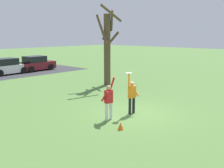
{
  "coord_description": "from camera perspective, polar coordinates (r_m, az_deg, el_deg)",
  "views": [
    {
      "loc": [
        -9.92,
        -7.53,
        3.94
      ],
      "look_at": [
        -0.84,
        0.69,
        1.54
      ],
      "focal_mm": 40.97,
      "sensor_mm": 36.0,
      "label": 1
    }
  ],
  "objects": [
    {
      "name": "parked_car_maroon",
      "position": [
        29.21,
        -16.65,
        4.32
      ],
      "size": [
        4.22,
        2.27,
        1.59
      ],
      "rotation": [
        0.0,
        0.0,
        0.07
      ],
      "color": "maroon",
      "rests_on": "ground_plane"
    },
    {
      "name": "bare_tree_tall",
      "position": [
        19.78,
        -1.04,
        8.4
      ],
      "size": [
        1.95,
        1.94,
        6.05
      ],
      "color": "brown",
      "rests_on": "ground_plane"
    },
    {
      "name": "parking_strip",
      "position": [
        27.57,
        -22.82,
        2.02
      ],
      "size": [
        16.76,
        6.4,
        0.01
      ],
      "primitive_type": "cube",
      "color": "#38383D",
      "rests_on": "ground_plane"
    },
    {
      "name": "person_defender",
      "position": [
        11.77,
        -0.76,
        -3.47
      ],
      "size": [
        0.58,
        0.49,
        2.04
      ],
      "rotation": [
        0.0,
        0.0,
        6.14
      ],
      "color": "silver",
      "rests_on": "ground_plane"
    },
    {
      "name": "parked_car_white",
      "position": [
        27.43,
        -22.47,
        3.53
      ],
      "size": [
        4.22,
        2.27,
        1.59
      ],
      "rotation": [
        0.0,
        0.0,
        0.07
      ],
      "color": "white",
      "rests_on": "ground_plane"
    },
    {
      "name": "person_catcher",
      "position": [
        12.74,
        4.47,
        -2.37
      ],
      "size": [
        0.56,
        0.49,
        2.08
      ],
      "rotation": [
        0.0,
        0.0,
        3.0
      ],
      "color": "black",
      "rests_on": "ground_plane"
    },
    {
      "name": "frisbee_disc",
      "position": [
        12.38,
        3.8,
        2.48
      ],
      "size": [
        0.28,
        0.28,
        0.02
      ],
      "primitive_type": "cylinder",
      "color": "white",
      "rests_on": "person_catcher"
    },
    {
      "name": "ground_plane",
      "position": [
        13.07,
        4.76,
        -6.5
      ],
      "size": [
        120.0,
        120.0,
        0.0
      ],
      "primitive_type": "plane",
      "color": "#567F3D"
    },
    {
      "name": "field_cone_orange",
      "position": [
        10.84,
        1.93,
        -9.33
      ],
      "size": [
        0.26,
        0.26,
        0.32
      ],
      "primitive_type": "cone",
      "color": "orange",
      "rests_on": "ground_plane"
    }
  ]
}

